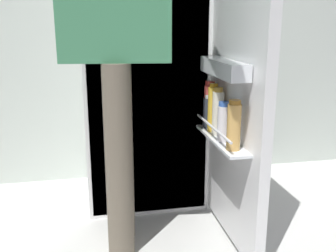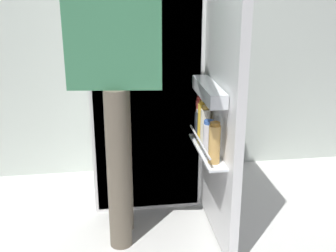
{
  "view_description": "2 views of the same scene",
  "coord_description": "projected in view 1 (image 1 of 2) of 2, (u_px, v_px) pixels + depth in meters",
  "views": [
    {
      "loc": [
        -0.29,
        -1.73,
        1.04
      ],
      "look_at": [
        0.03,
        -0.12,
        0.6
      ],
      "focal_mm": 42.12,
      "sensor_mm": 36.0,
      "label": 1
    },
    {
      "loc": [
        -0.22,
        -2.17,
        1.41
      ],
      "look_at": [
        0.07,
        -0.1,
        0.67
      ],
      "focal_mm": 46.71,
      "sensor_mm": 36.0,
      "label": 2
    }
  ],
  "objects": [
    {
      "name": "refrigerator",
      "position": [
        146.0,
        64.0,
        2.24
      ],
      "size": [
        0.71,
        1.26,
        1.62
      ],
      "color": "white",
      "rests_on": "ground_plane"
    },
    {
      "name": "ground_plane",
      "position": [
        158.0,
        237.0,
        1.96
      ],
      "size": [
        5.03,
        5.03,
        0.0
      ],
      "primitive_type": "plane",
      "color": "silver"
    },
    {
      "name": "person",
      "position": [
        118.0,
        15.0,
        1.63
      ],
      "size": [
        0.58,
        0.82,
        1.76
      ],
      "color": "#665B4C",
      "rests_on": "ground_plane"
    }
  ]
}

